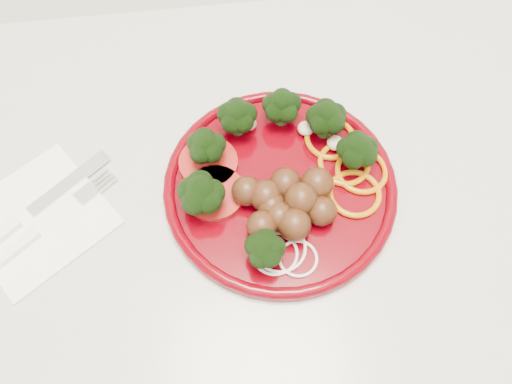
{
  "coord_description": "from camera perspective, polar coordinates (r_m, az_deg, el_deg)",
  "views": [
    {
      "loc": [
        0.19,
        1.4,
        1.43
      ],
      "look_at": [
        0.23,
        1.67,
        0.92
      ],
      "focal_mm": 35.0,
      "sensor_mm": 36.0,
      "label": 1
    }
  ],
  "objects": [
    {
      "name": "plate",
      "position": [
        0.58,
        2.54,
        1.54
      ],
      "size": [
        0.28,
        0.28,
        0.06
      ],
      "rotation": [
        0.0,
        0.0,
        -0.16
      ],
      "color": "#500007",
      "rests_on": "counter"
    },
    {
      "name": "knife",
      "position": [
        0.63,
        -25.92,
        -3.32
      ],
      "size": [
        0.17,
        0.14,
        0.01
      ],
      "rotation": [
        0.0,
        0.0,
        0.68
      ],
      "color": "silver",
      "rests_on": "napkin"
    },
    {
      "name": "fork",
      "position": [
        0.62,
        -24.88,
        -5.13
      ],
      "size": [
        0.15,
        0.13,
        0.01
      ],
      "rotation": [
        0.0,
        0.0,
        0.68
      ],
      "color": "white",
      "rests_on": "napkin"
    },
    {
      "name": "napkin",
      "position": [
        0.63,
        -23.65,
        -2.77
      ],
      "size": [
        0.2,
        0.2,
        0.0
      ],
      "primitive_type": "cube",
      "rotation": [
        0.0,
        0.0,
        0.62
      ],
      "color": "white",
      "rests_on": "counter"
    },
    {
      "name": "counter",
      "position": [
        1.04,
        -12.89,
        -11.94
      ],
      "size": [
        2.4,
        0.6,
        0.9
      ],
      "color": "white",
      "rests_on": "ground"
    }
  ]
}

